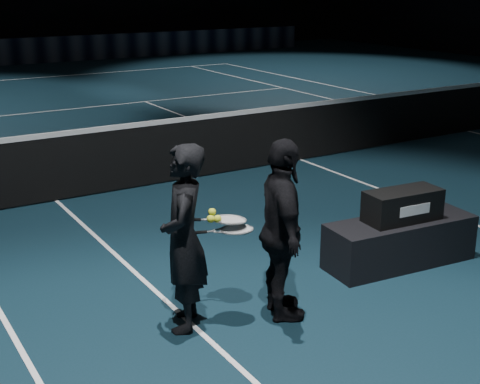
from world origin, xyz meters
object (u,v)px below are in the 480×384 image
object	(u,v)px
player_a	(184,238)
racket_lower	(237,229)
player_bench	(400,242)
racket_bag	(403,205)
racket_upper	(230,220)
tennis_balls	(214,217)
player_b	(282,231)

from	to	relation	value
player_a	racket_lower	xyz separation A→B (m)	(0.42, -0.15, 0.04)
player_bench	racket_bag	xyz separation A→B (m)	(0.00, 0.00, 0.41)
racket_upper	racket_lower	bearing A→B (deg)	-42.66
player_bench	tennis_balls	distance (m)	2.40
tennis_balls	player_bench	bearing A→B (deg)	2.25
racket_lower	racket_bag	bearing A→B (deg)	23.56
player_bench	player_a	world-z (taller)	player_a
racket_lower	racket_upper	distance (m)	0.10
player_a	player_b	world-z (taller)	same
player_bench	player_a	bearing A→B (deg)	-174.56
player_a	racket_upper	bearing A→B (deg)	107.32
racket_lower	racket_upper	bearing A→B (deg)	141.34
player_a	racket_lower	size ratio (longest dim) A/B	2.38
racket_bag	racket_upper	size ratio (longest dim) A/B	1.19
player_bench	racket_upper	xyz separation A→B (m)	(-2.13, -0.10, 0.69)
player_a	player_b	distance (m)	0.85
racket_bag	player_b	size ratio (longest dim) A/B	0.50
player_bench	racket_lower	size ratio (longest dim) A/B	2.39
racket_bag	tennis_balls	bearing A→B (deg)	-172.54
player_b	racket_upper	world-z (taller)	player_b
tennis_balls	racket_upper	bearing A→B (deg)	-5.67
racket_upper	tennis_balls	distance (m)	0.16
racket_upper	player_a	bearing A→B (deg)	-178.29
racket_bag	player_a	bearing A→B (deg)	-174.56
racket_bag	tennis_balls	size ratio (longest dim) A/B	6.77
racket_bag	racket_upper	xyz separation A→B (m)	(-2.13, -0.10, 0.28)
player_bench	racket_lower	distance (m)	2.19
player_a	tennis_balls	bearing A→B (deg)	102.74
tennis_balls	player_b	bearing A→B (deg)	-19.72
player_a	racket_bag	bearing A→B (deg)	121.09
player_bench	tennis_balls	size ratio (longest dim) A/B	13.53
player_bench	racket_upper	size ratio (longest dim) A/B	2.39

